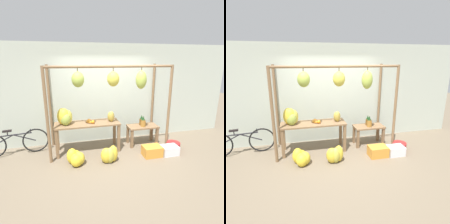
% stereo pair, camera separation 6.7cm
% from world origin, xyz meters
% --- Properties ---
extents(ground_plane, '(20.00, 20.00, 0.00)m').
position_xyz_m(ground_plane, '(0.00, 0.00, 0.00)').
color(ground_plane, '#756651').
extents(shop_wall_back, '(8.00, 0.08, 2.80)m').
position_xyz_m(shop_wall_back, '(0.00, 1.45, 1.40)').
color(shop_wall_back, '#B7C1B2').
rests_on(shop_wall_back, ground_plane).
extents(stall_awning, '(3.09, 1.12, 2.24)m').
position_xyz_m(stall_awning, '(0.00, 0.56, 1.68)').
color(stall_awning, brown).
rests_on(stall_awning, ground_plane).
extents(display_table_main, '(1.66, 0.56, 0.78)m').
position_xyz_m(display_table_main, '(-0.58, 0.78, 0.65)').
color(display_table_main, brown).
rests_on(display_table_main, ground_plane).
extents(display_table_side, '(0.85, 0.45, 0.56)m').
position_xyz_m(display_table_side, '(0.99, 0.84, 0.43)').
color(display_table_side, brown).
rests_on(display_table_side, ground_plane).
extents(banana_pile_on_table, '(0.46, 0.38, 0.42)m').
position_xyz_m(banana_pile_on_table, '(-1.14, 0.78, 0.98)').
color(banana_pile_on_table, gold).
rests_on(banana_pile_on_table, display_table_main).
extents(orange_pile, '(0.21, 0.24, 0.09)m').
position_xyz_m(orange_pile, '(-0.51, 0.78, 0.83)').
color(orange_pile, orange).
rests_on(orange_pile, display_table_main).
extents(pineapple_cluster, '(0.17, 0.30, 0.31)m').
position_xyz_m(pineapple_cluster, '(0.98, 0.84, 0.68)').
color(pineapple_cluster, olive).
rests_on(pineapple_cluster, display_table_side).
extents(banana_pile_ground_left, '(0.49, 0.52, 0.37)m').
position_xyz_m(banana_pile_ground_left, '(-0.94, 0.18, 0.16)').
color(banana_pile_ground_left, gold).
rests_on(banana_pile_ground_left, ground_plane).
extents(banana_pile_ground_right, '(0.46, 0.42, 0.41)m').
position_xyz_m(banana_pile_ground_right, '(-0.15, 0.09, 0.18)').
color(banana_pile_ground_right, gold).
rests_on(banana_pile_ground_right, ground_plane).
extents(fruit_crate_white, '(0.47, 0.34, 0.26)m').
position_xyz_m(fruit_crate_white, '(0.96, 0.12, 0.13)').
color(fruit_crate_white, orange).
rests_on(fruit_crate_white, ground_plane).
extents(blue_bucket, '(0.37, 0.37, 0.21)m').
position_xyz_m(blue_bucket, '(1.67, 0.30, 0.10)').
color(blue_bucket, '#AD2323').
rests_on(blue_bucket, ground_plane).
extents(parked_bicycle, '(1.63, 0.26, 0.69)m').
position_xyz_m(parked_bicycle, '(-2.41, 0.98, 0.34)').
color(parked_bicycle, black).
rests_on(parked_bicycle, ground_plane).
extents(papaya_pile, '(0.21, 0.25, 0.28)m').
position_xyz_m(papaya_pile, '(0.04, 0.77, 0.92)').
color(papaya_pile, '#B2993D').
rests_on(papaya_pile, display_table_main).
extents(fruit_crate_purple, '(0.42, 0.30, 0.23)m').
position_xyz_m(fruit_crate_purple, '(1.43, 0.08, 0.12)').
color(fruit_crate_purple, silver).
rests_on(fruit_crate_purple, ground_plane).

